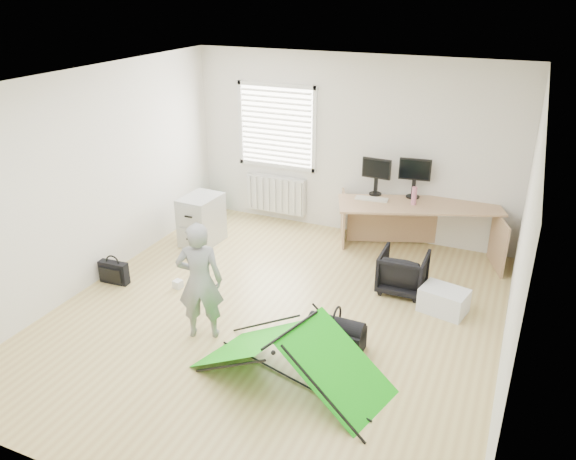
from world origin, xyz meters
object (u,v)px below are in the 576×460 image
at_px(office_chair, 403,272).
at_px(person, 200,281).
at_px(thermos, 414,196).
at_px(desk, 417,229).
at_px(kite, 291,355).
at_px(laptop_bag, 114,272).
at_px(duffel_bag, 336,337).
at_px(storage_crate, 444,300).
at_px(monitor_left, 376,181).
at_px(filing_cabinet, 202,220).
at_px(monitor_right, 414,183).

xyz_separation_m(office_chair, person, (-1.80, -1.85, 0.41)).
relative_size(thermos, office_chair, 0.44).
height_order(desk, thermos, thermos).
bearing_deg(person, kite, 141.58).
xyz_separation_m(laptop_bag, duffel_bag, (3.11, -0.20, -0.02)).
relative_size(person, storage_crate, 2.56).
bearing_deg(desk, monitor_left, 148.89).
bearing_deg(duffel_bag, monitor_left, 98.20).
bearing_deg(person, office_chair, -157.40).
distance_m(desk, laptop_bag, 4.20).
relative_size(person, kite, 0.72).
xyz_separation_m(filing_cabinet, thermos, (2.93, 0.87, 0.52)).
xyz_separation_m(storage_crate, laptop_bag, (-4.05, -1.00, -0.00)).
relative_size(desk, monitor_left, 5.32).
bearing_deg(office_chair, kite, 74.12).
distance_m(monitor_left, office_chair, 1.62).
height_order(laptop_bag, duffel_bag, laptop_bag).
distance_m(filing_cabinet, laptop_bag, 1.59).
distance_m(storage_crate, duffel_bag, 1.52).
relative_size(desk, kite, 1.19).
relative_size(desk, monitor_right, 5.02).
bearing_deg(office_chair, monitor_right, -81.53).
height_order(desk, person, person).
bearing_deg(duffel_bag, office_chair, 76.70).
distance_m(thermos, kite, 3.35).
bearing_deg(monitor_right, thermos, -83.51).
bearing_deg(kite, storage_crate, 74.29).
height_order(person, storage_crate, person).
bearing_deg(desk, person, -140.41).
distance_m(desk, monitor_left, 0.90).
bearing_deg(kite, office_chair, 90.72).
relative_size(monitor_left, monitor_right, 0.94).
bearing_deg(office_chair, duffel_bag, 75.74).
height_order(monitor_right, thermos, monitor_right).
bearing_deg(kite, duffel_bag, 87.25).
bearing_deg(kite, desk, 97.08).
bearing_deg(filing_cabinet, kite, -40.84).
bearing_deg(storage_crate, person, -146.71).
xyz_separation_m(kite, duffel_bag, (0.23, 0.68, -0.16)).
xyz_separation_m(person, kite, (1.20, -0.33, -0.39)).
relative_size(monitor_right, storage_crate, 0.84).
bearing_deg(storage_crate, filing_cabinet, 171.84).
bearing_deg(person, storage_crate, -169.95).
bearing_deg(thermos, person, -119.35).
bearing_deg(laptop_bag, monitor_right, 35.52).
height_order(thermos, storage_crate, thermos).
bearing_deg(person, monitor_left, -132.00).
xyz_separation_m(desk, kite, (-0.53, -3.32, -0.09)).
height_order(office_chair, person, person).
xyz_separation_m(filing_cabinet, monitor_right, (2.86, 1.14, 0.61)).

